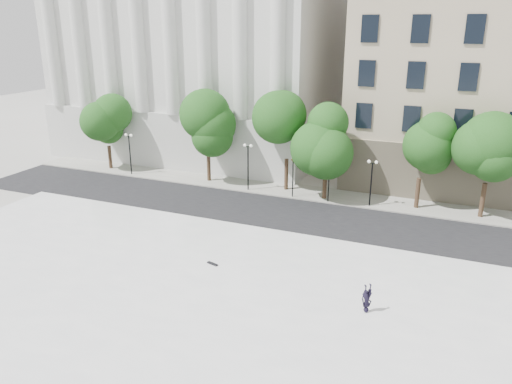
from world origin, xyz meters
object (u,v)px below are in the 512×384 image
at_px(traffic_light_west, 293,158).
at_px(skateboard, 212,264).
at_px(person_lying, 366,308).
at_px(traffic_light_east, 330,161).

xyz_separation_m(traffic_light_west, skateboard, (-0.18, -15.00, -3.18)).
height_order(person_lying, skateboard, person_lying).
bearing_deg(skateboard, person_lying, 6.61).
bearing_deg(traffic_light_west, person_lying, -59.83).
relative_size(traffic_light_east, person_lying, 2.69).
relative_size(traffic_light_east, skateboard, 5.44).
height_order(traffic_light_west, traffic_light_east, traffic_light_east).
bearing_deg(skateboard, traffic_light_west, 105.73).
bearing_deg(skateboard, traffic_light_east, 93.59).
bearing_deg(traffic_light_east, person_lying, -68.82).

